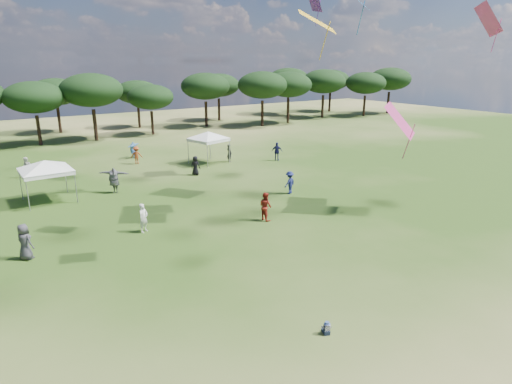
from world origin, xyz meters
The scene contains 6 objects.
ground centered at (0.00, 0.00, 0.00)m, with size 140.00×140.00×0.00m, color #2F4C16.
tree_line centered at (2.39, 47.41, 5.42)m, with size 108.78×17.63×7.77m.
tent_left centered at (-5.03, 22.71, 2.62)m, with size 6.01×6.01×3.04m.
tent_right centered at (8.76, 26.61, 2.75)m, with size 5.45×5.45×3.18m.
toddler centered at (0.37, 1.98, 0.21)m, with size 0.36×0.39×0.47m.
festival_crowd centered at (-0.70, 22.68, 0.85)m, with size 28.16×21.74×1.80m.
Camera 1 is at (-8.46, -7.05, 8.83)m, focal length 30.00 mm.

